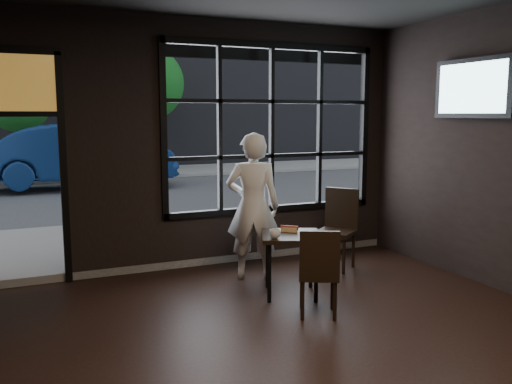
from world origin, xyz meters
name	(u,v)px	position (x,y,z in m)	size (l,w,h in m)	color
window_frame	(272,129)	(1.20, 3.50, 1.80)	(3.06, 0.12, 2.28)	black
stained_transom	(1,82)	(-2.10, 3.50, 2.35)	(1.20, 0.06, 0.70)	orange
street_asphalt	(65,157)	(0.00, 24.00, -0.02)	(60.00, 41.00, 0.04)	#545456
cafe_table	(291,264)	(0.73, 1.99, 0.35)	(0.64, 0.64, 0.70)	black
chair_near	(318,271)	(0.70, 1.34, 0.45)	(0.39, 0.39, 0.90)	black
chair_window	(336,230)	(1.73, 2.67, 0.52)	(0.45, 0.45, 1.04)	black
man	(253,206)	(0.59, 2.73, 0.89)	(0.65, 0.43, 1.78)	silver
hotdog	(289,229)	(0.77, 2.10, 0.72)	(0.20, 0.08, 0.06)	tan
cup	(275,234)	(0.47, 1.87, 0.74)	(0.12, 0.12, 0.10)	silver
tv	(474,88)	(2.93, 1.65, 2.30)	(0.13, 1.18, 0.69)	black
navy_car	(81,155)	(-0.46, 11.93, 0.92)	(1.73, 4.96, 1.64)	navy
tree_left	(17,98)	(-1.94, 14.85, 2.46)	(2.05, 2.05, 3.50)	#332114
tree_right	(146,84)	(2.07, 15.18, 3.00)	(2.50, 2.50, 4.27)	#332114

